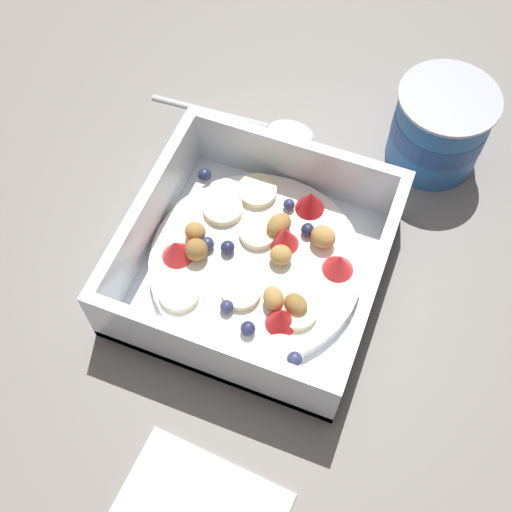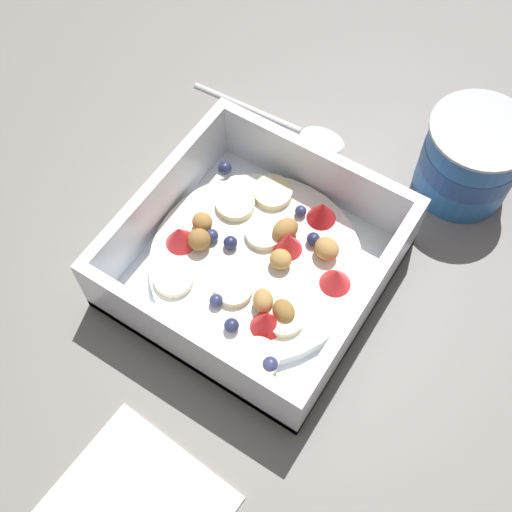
# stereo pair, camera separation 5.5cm
# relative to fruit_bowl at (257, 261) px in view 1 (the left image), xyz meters

# --- Properties ---
(ground_plane) EXTENTS (2.40, 2.40, 0.00)m
(ground_plane) POSITION_rel_fruit_bowl_xyz_m (-0.02, 0.01, -0.02)
(ground_plane) COLOR gray
(fruit_bowl) EXTENTS (0.21, 0.21, 0.07)m
(fruit_bowl) POSITION_rel_fruit_bowl_xyz_m (0.00, 0.00, 0.00)
(fruit_bowl) COLOR white
(fruit_bowl) RESTS_ON ground
(spoon) EXTENTS (0.03, 0.17, 0.01)m
(spoon) POSITION_rel_fruit_bowl_xyz_m (-0.16, -0.05, -0.02)
(spoon) COLOR silver
(spoon) RESTS_ON ground
(yogurt_cup) EXTENTS (0.09, 0.09, 0.08)m
(yogurt_cup) POSITION_rel_fruit_bowl_xyz_m (-0.18, 0.11, 0.02)
(yogurt_cup) COLOR #3370B7
(yogurt_cup) RESTS_ON ground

